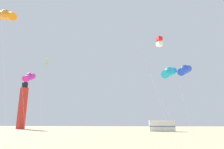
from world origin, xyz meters
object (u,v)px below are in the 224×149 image
(kite_tube_cyan, at_px, (169,72))
(kite_diamond_lime, at_px, (47,62))
(kite_tube_orange, at_px, (6,15))
(lighthouse_distant, at_px, (23,106))
(kite_tube_magenta, at_px, (29,77))
(rv_van_white, at_px, (162,126))
(kite_box_scarlet, at_px, (159,42))
(kite_tube_blue, at_px, (185,70))

(kite_tube_cyan, bearing_deg, kite_diamond_lime, 161.48)
(kite_tube_orange, bearing_deg, lighthouse_distant, 116.83)
(kite_diamond_lime, relative_size, kite_tube_magenta, 1.28)
(kite_diamond_lime, relative_size, rv_van_white, 1.56)
(kite_tube_orange, distance_m, lighthouse_distant, 56.34)
(kite_tube_cyan, bearing_deg, lighthouse_distant, 130.17)
(kite_diamond_lime, bearing_deg, rv_van_white, 57.99)
(kite_diamond_lime, xyz_separation_m, rv_van_white, (18.82, 30.10, -8.21))
(kite_tube_orange, xyz_separation_m, rv_van_white, (19.55, 37.68, -10.19))
(kite_box_scarlet, xyz_separation_m, kite_diamond_lime, (-13.81, 0.24, -2.18))
(kite_box_scarlet, relative_size, kite_diamond_lime, 1.21)
(kite_box_scarlet, xyz_separation_m, lighthouse_distant, (-39.91, 42.82, -3.95))
(kite_tube_magenta, height_order, rv_van_white, kite_tube_magenta)
(kite_tube_cyan, relative_size, kite_tube_blue, 0.95)
(kite_diamond_lime, distance_m, kite_tube_blue, 16.02)
(lighthouse_distant, distance_m, rv_van_white, 47.07)
(kite_tube_magenta, relative_size, rv_van_white, 1.22)
(kite_tube_cyan, height_order, kite_tube_orange, kite_tube_orange)
(kite_tube_blue, xyz_separation_m, rv_van_white, (3.44, 33.92, -5.88))
(kite_tube_magenta, height_order, kite_tube_blue, kite_tube_magenta)
(kite_diamond_lime, bearing_deg, kite_tube_cyan, -18.52)
(kite_box_scarlet, height_order, kite_diamond_lime, kite_box_scarlet)
(kite_tube_magenta, distance_m, kite_tube_orange, 7.15)
(kite_tube_cyan, distance_m, kite_tube_orange, 15.49)
(kite_tube_cyan, relative_size, kite_diamond_lime, 0.74)
(kite_tube_cyan, bearing_deg, rv_van_white, 81.64)
(kite_tube_orange, bearing_deg, kite_tube_blue, 13.12)
(kite_tube_magenta, bearing_deg, kite_tube_orange, -86.87)
(kite_tube_blue, bearing_deg, kite_tube_cyan, -155.08)
(kite_box_scarlet, bearing_deg, kite_tube_blue, -66.34)
(kite_tube_cyan, distance_m, kite_tube_magenta, 15.02)
(kite_tube_magenta, xyz_separation_m, kite_tube_blue, (16.43, -1.97, -0.02))
(kite_tube_blue, height_order, lighthouse_distant, lighthouse_distant)
(kite_diamond_lime, distance_m, kite_tube_magenta, 3.14)
(kite_tube_magenta, bearing_deg, kite_tube_blue, -6.83)
(kite_tube_cyan, height_order, kite_diamond_lime, kite_diamond_lime)
(kite_tube_orange, height_order, lighthouse_distant, lighthouse_distant)
(rv_van_white, bearing_deg, kite_diamond_lime, -119.12)
(kite_tube_magenta, bearing_deg, kite_diamond_lime, 60.60)
(rv_van_white, bearing_deg, kite_tube_orange, -114.53)
(kite_box_scarlet, height_order, kite_tube_magenta, kite_box_scarlet)
(kite_diamond_lime, relative_size, kite_tube_blue, 1.28)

